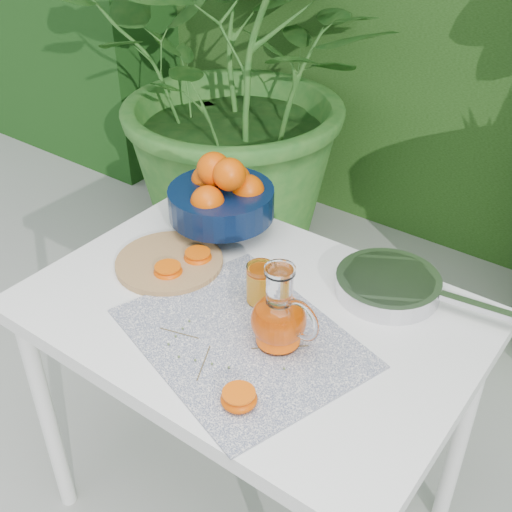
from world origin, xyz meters
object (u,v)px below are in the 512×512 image
Objects in this scene: white_table at (251,335)px; saute_pan at (389,284)px; cutting_board at (169,262)px; fruit_bowl at (222,196)px; juice_pitcher at (279,318)px.

saute_pan is (0.23, 0.23, 0.11)m from white_table.
white_table is 0.28m from cutting_board.
fruit_bowl reaches higher than saute_pan.
saute_pan is at bearing 46.16° from white_table.
fruit_bowl is 0.48m from juice_pitcher.
saute_pan is at bearing 70.52° from juice_pitcher.
fruit_bowl is at bearing 139.38° from white_table.
saute_pan is (0.10, 0.30, -0.05)m from juice_pitcher.
cutting_board is 0.53m from saute_pan.
juice_pitcher is at bearing -36.84° from fruit_bowl.
fruit_bowl reaches higher than juice_pitcher.
white_table is at bearing -2.77° from cutting_board.
cutting_board is 0.84× the size of fruit_bowl.
fruit_bowl is 1.65× the size of juice_pitcher.
fruit_bowl reaches higher than white_table.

